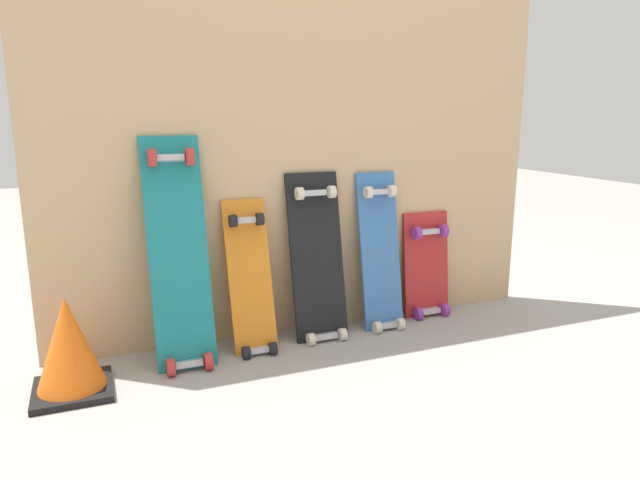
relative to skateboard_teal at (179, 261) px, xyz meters
name	(u,v)px	position (x,y,z in m)	size (l,w,h in m)	color
ground_plane	(314,331)	(0.59, 0.08, -0.41)	(12.00, 12.00, 0.00)	#9E9991
plywood_wall_panel	(308,149)	(0.59, 0.15, 0.40)	(2.24, 0.04, 1.62)	tan
skateboard_teal	(179,261)	(0.00, 0.00, 0.00)	(0.23, 0.30, 0.94)	#197A7F
skateboard_orange	(251,285)	(0.28, 0.02, -0.14)	(0.18, 0.25, 0.69)	orange
skateboard_black	(318,265)	(0.59, 0.04, -0.09)	(0.23, 0.22, 0.78)	black
skateboard_blue	(381,259)	(0.90, 0.05, -0.09)	(0.19, 0.20, 0.77)	#386BAD
skateboard_red	(427,271)	(1.17, 0.09, -0.19)	(0.24, 0.13, 0.56)	#B22626
traffic_cone	(69,347)	(-0.41, -0.13, -0.23)	(0.26, 0.26, 0.35)	black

